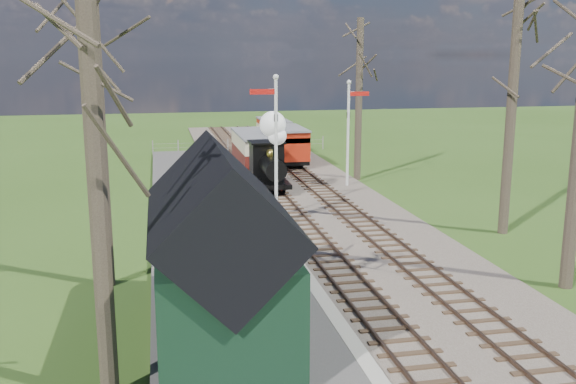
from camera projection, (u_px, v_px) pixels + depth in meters
The scene contains 18 objects.
distant_hills at pixel (221, 249), 78.06m from camera, with size 114.40×48.00×22.02m.
ballast_bed at pixel (293, 189), 34.04m from camera, with size 8.00×60.00×0.10m, color brown.
track_near at pixel (269, 189), 33.77m from camera, with size 1.60×60.00×0.15m.
track_far at pixel (316, 187), 34.28m from camera, with size 1.60×60.00×0.15m.
platform at pixel (216, 233), 25.42m from camera, with size 5.00×44.00×0.20m, color #474442.
coping_strip at pixel (273, 229), 25.87m from camera, with size 0.40×44.00×0.21m, color #B2AD9E.
station_shed at pixel (220, 258), 15.23m from camera, with size 3.25×6.30×4.78m.
semaphore_near at pixel (274, 136), 27.13m from camera, with size 1.22×0.24×6.22m.
semaphore_far at pixel (350, 125), 33.95m from camera, with size 1.22×0.24×5.72m.
bare_trees at pixel (367, 109), 21.56m from camera, with size 15.51×22.39×12.00m.
fence_line at pixel (240, 144), 47.15m from camera, with size 12.60×0.08×1.00m.
locomotive at pixel (270, 156), 32.85m from camera, with size 1.65×3.86×4.13m.
coach at pixel (253, 149), 38.76m from camera, with size 1.93×6.61×2.03m.
red_carriage_a at pixel (289, 145), 41.04m from camera, with size 1.87×4.64×1.97m.
red_carriage_b at pixel (274, 134), 46.31m from camera, with size 1.87×4.64×1.97m.
sign_board at pixel (278, 254), 20.54m from camera, with size 0.37×0.71×1.09m.
bench at pixel (262, 303), 16.90m from camera, with size 0.53×1.50×0.84m.
person at pixel (295, 276), 18.25m from camera, with size 0.45×0.30×1.24m, color #1B2231.
Camera 1 is at (-5.62, -10.59, 7.00)m, focal length 40.00 mm.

